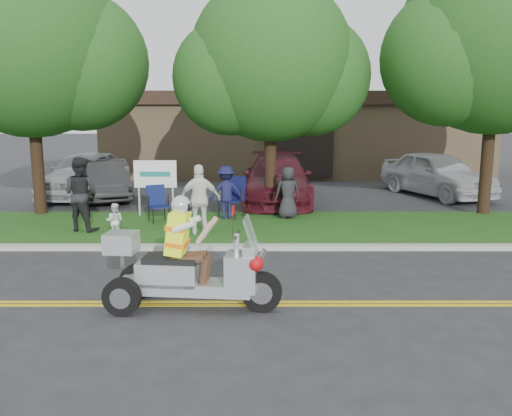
{
  "coord_description": "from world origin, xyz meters",
  "views": [
    {
      "loc": [
        0.05,
        -9.21,
        3.28
      ],
      "look_at": [
        0.06,
        2.0,
        1.19
      ],
      "focal_mm": 38.0,
      "sensor_mm": 36.0,
      "label": 1
    }
  ],
  "objects_px": {
    "spectator_adult_right": "(200,199)",
    "parked_car_left": "(102,180)",
    "lawn_chair_b": "(157,201)",
    "parked_car_far_right": "(437,174)",
    "lawn_chair_a": "(234,194)",
    "spectator_adult_mid": "(81,194)",
    "parked_car_right": "(277,179)",
    "parked_car_far_left": "(85,174)",
    "parked_car_mid": "(274,182)",
    "trike_scooter": "(185,270)"
  },
  "relations": [
    {
      "from": "parked_car_left",
      "to": "lawn_chair_a",
      "type": "bearing_deg",
      "value": -59.81
    },
    {
      "from": "lawn_chair_a",
      "to": "parked_car_mid",
      "type": "distance_m",
      "value": 3.87
    },
    {
      "from": "spectator_adult_right",
      "to": "parked_car_far_right",
      "type": "relative_size",
      "value": 0.36
    },
    {
      "from": "trike_scooter",
      "to": "spectator_adult_mid",
      "type": "xyz_separation_m",
      "value": [
        -3.38,
        5.34,
        0.41
      ]
    },
    {
      "from": "parked_car_far_right",
      "to": "parked_car_left",
      "type": "bearing_deg",
      "value": 161.35
    },
    {
      "from": "spectator_adult_mid",
      "to": "parked_car_left",
      "type": "height_order",
      "value": "spectator_adult_mid"
    },
    {
      "from": "spectator_adult_mid",
      "to": "parked_car_left",
      "type": "bearing_deg",
      "value": -60.23
    },
    {
      "from": "spectator_adult_mid",
      "to": "parked_car_right",
      "type": "relative_size",
      "value": 0.34
    },
    {
      "from": "parked_car_right",
      "to": "parked_car_far_right",
      "type": "bearing_deg",
      "value": 15.53
    },
    {
      "from": "spectator_adult_right",
      "to": "parked_car_far_left",
      "type": "bearing_deg",
      "value": -61.37
    },
    {
      "from": "parked_car_left",
      "to": "parked_car_mid",
      "type": "bearing_deg",
      "value": -23.38
    },
    {
      "from": "parked_car_far_left",
      "to": "parked_car_right",
      "type": "xyz_separation_m",
      "value": [
        7.06,
        -1.32,
        -0.04
      ]
    },
    {
      "from": "parked_car_far_right",
      "to": "lawn_chair_b",
      "type": "bearing_deg",
      "value": -174.02
    },
    {
      "from": "parked_car_right",
      "to": "parked_car_far_right",
      "type": "relative_size",
      "value": 1.14
    },
    {
      "from": "trike_scooter",
      "to": "lawn_chair_b",
      "type": "height_order",
      "value": "trike_scooter"
    },
    {
      "from": "lawn_chair_a",
      "to": "spectator_adult_right",
      "type": "relative_size",
      "value": 0.67
    },
    {
      "from": "spectator_adult_right",
      "to": "parked_car_mid",
      "type": "xyz_separation_m",
      "value": [
        2.08,
        5.85,
        -0.35
      ]
    },
    {
      "from": "parked_car_left",
      "to": "parked_car_right",
      "type": "bearing_deg",
      "value": -29.73
    },
    {
      "from": "spectator_adult_right",
      "to": "parked_car_far_right",
      "type": "xyz_separation_m",
      "value": [
        8.18,
        6.61,
        -0.15
      ]
    },
    {
      "from": "parked_car_mid",
      "to": "parked_car_far_right",
      "type": "relative_size",
      "value": 0.93
    },
    {
      "from": "trike_scooter",
      "to": "parked_car_left",
      "type": "distance_m",
      "value": 11.74
    },
    {
      "from": "trike_scooter",
      "to": "spectator_adult_right",
      "type": "height_order",
      "value": "trike_scooter"
    },
    {
      "from": "parked_car_right",
      "to": "lawn_chair_a",
      "type": "bearing_deg",
      "value": -113.52
    },
    {
      "from": "parked_car_far_left",
      "to": "trike_scooter",
      "type": "bearing_deg",
      "value": -59.1
    },
    {
      "from": "lawn_chair_b",
      "to": "spectator_adult_right",
      "type": "distance_m",
      "value": 2.1
    },
    {
      "from": "parked_car_far_left",
      "to": "lawn_chair_a",
      "type": "bearing_deg",
      "value": -30.27
    },
    {
      "from": "trike_scooter",
      "to": "lawn_chair_a",
      "type": "relative_size",
      "value": 2.47
    },
    {
      "from": "parked_car_far_left",
      "to": "parked_car_left",
      "type": "bearing_deg",
      "value": -29.4
    },
    {
      "from": "trike_scooter",
      "to": "parked_car_far_right",
      "type": "xyz_separation_m",
      "value": [
        7.93,
        11.58,
        0.18
      ]
    },
    {
      "from": "trike_scooter",
      "to": "lawn_chair_a",
      "type": "distance_m",
      "value": 7.21
    },
    {
      "from": "lawn_chair_b",
      "to": "parked_car_far_left",
      "type": "xyz_separation_m",
      "value": [
        -3.54,
        4.91,
        0.18
      ]
    },
    {
      "from": "parked_car_far_left",
      "to": "parked_car_left",
      "type": "xyz_separation_m",
      "value": [
        0.76,
        -0.56,
        -0.15
      ]
    },
    {
      "from": "trike_scooter",
      "to": "parked_car_mid",
      "type": "height_order",
      "value": "trike_scooter"
    },
    {
      "from": "spectator_adult_right",
      "to": "parked_car_right",
      "type": "height_order",
      "value": "spectator_adult_right"
    },
    {
      "from": "lawn_chair_b",
      "to": "lawn_chair_a",
      "type": "bearing_deg",
      "value": -10.2
    },
    {
      "from": "parked_car_mid",
      "to": "parked_car_right",
      "type": "height_order",
      "value": "parked_car_right"
    },
    {
      "from": "spectator_adult_right",
      "to": "parked_car_right",
      "type": "bearing_deg",
      "value": -121.3
    },
    {
      "from": "trike_scooter",
      "to": "parked_car_left",
      "type": "xyz_separation_m",
      "value": [
        -4.4,
        10.89,
        0.04
      ]
    },
    {
      "from": "parked_car_mid",
      "to": "parked_car_left",
      "type": "bearing_deg",
      "value": 179.65
    },
    {
      "from": "lawn_chair_a",
      "to": "parked_car_far_right",
      "type": "distance_m",
      "value": 8.62
    },
    {
      "from": "trike_scooter",
      "to": "parked_car_left",
      "type": "height_order",
      "value": "trike_scooter"
    },
    {
      "from": "spectator_adult_right",
      "to": "parked_car_left",
      "type": "relative_size",
      "value": 0.41
    },
    {
      "from": "trike_scooter",
      "to": "parked_car_left",
      "type": "relative_size",
      "value": 0.68
    },
    {
      "from": "parked_car_mid",
      "to": "lawn_chair_a",
      "type": "bearing_deg",
      "value": -109.58
    },
    {
      "from": "parked_car_right",
      "to": "spectator_adult_mid",
      "type": "bearing_deg",
      "value": -135.97
    },
    {
      "from": "parked_car_left",
      "to": "parked_car_far_right",
      "type": "relative_size",
      "value": 0.87
    },
    {
      "from": "trike_scooter",
      "to": "parked_car_far_left",
      "type": "relative_size",
      "value": 0.58
    },
    {
      "from": "spectator_adult_mid",
      "to": "parked_car_left",
      "type": "xyz_separation_m",
      "value": [
        -1.02,
        5.55,
        -0.36
      ]
    },
    {
      "from": "parked_car_mid",
      "to": "parked_car_right",
      "type": "distance_m",
      "value": 0.73
    },
    {
      "from": "parked_car_far_left",
      "to": "parked_car_far_right",
      "type": "bearing_deg",
      "value": 7.22
    }
  ]
}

